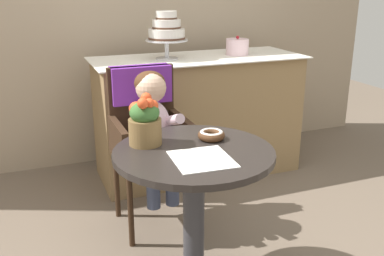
# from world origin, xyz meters

# --- Properties ---
(cafe_table) EXTENTS (0.72, 0.72, 0.72)m
(cafe_table) POSITION_xyz_m (0.00, 0.00, 0.51)
(cafe_table) COLOR #282321
(cafe_table) RESTS_ON ground
(wicker_chair) EXTENTS (0.42, 0.45, 0.95)m
(wicker_chair) POSITION_xyz_m (-0.01, 0.74, 0.64)
(wicker_chair) COLOR #332114
(wicker_chair) RESTS_ON ground
(seated_child) EXTENTS (0.27, 0.32, 0.73)m
(seated_child) POSITION_xyz_m (-0.01, 0.58, 0.68)
(seated_child) COLOR silver
(seated_child) RESTS_ON ground
(paper_napkin) EXTENTS (0.26, 0.27, 0.00)m
(paper_napkin) POSITION_xyz_m (-0.01, -0.12, 0.72)
(paper_napkin) COLOR white
(paper_napkin) RESTS_ON cafe_table
(donut_front) EXTENTS (0.13, 0.13, 0.04)m
(donut_front) POSITION_xyz_m (0.13, 0.10, 0.74)
(donut_front) COLOR #4C2D19
(donut_front) RESTS_ON cafe_table
(flower_vase) EXTENTS (0.15, 0.15, 0.23)m
(flower_vase) POSITION_xyz_m (-0.18, 0.15, 0.83)
(flower_vase) COLOR brown
(flower_vase) RESTS_ON cafe_table
(display_counter) EXTENTS (1.56, 0.62, 0.90)m
(display_counter) POSITION_xyz_m (0.55, 1.30, 0.45)
(display_counter) COLOR #93754C
(display_counter) RESTS_ON ground
(tiered_cake_stand) EXTENTS (0.30, 0.30, 0.33)m
(tiered_cake_stand) POSITION_xyz_m (0.31, 1.30, 1.10)
(tiered_cake_stand) COLOR silver
(tiered_cake_stand) RESTS_ON display_counter
(round_layer_cake) EXTENTS (0.17, 0.17, 0.14)m
(round_layer_cake) POSITION_xyz_m (0.86, 1.30, 0.96)
(round_layer_cake) COLOR silver
(round_layer_cake) RESTS_ON display_counter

